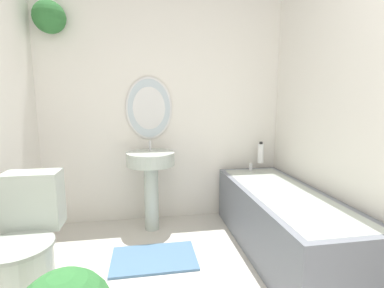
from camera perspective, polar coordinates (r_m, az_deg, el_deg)
name	(u,v)px	position (r m, az deg, el deg)	size (l,w,h in m)	color
wall_back	(158,103)	(2.97, -6.98, 8.29)	(2.62, 0.29, 2.40)	silver
wall_right	(361,112)	(2.28, 31.39, 5.68)	(0.06, 2.56, 2.40)	silver
toilet	(25,250)	(2.17, -31.08, -18.15)	(0.42, 0.60, 0.79)	#B2BCB2
pedestal_sink	(151,171)	(2.76, -8.43, -5.55)	(0.46, 0.46, 0.88)	#B2BCB2
bathtub	(282,220)	(2.55, 17.99, -14.68)	(0.64, 1.67, 0.61)	slate
shampoo_bottle	(261,153)	(3.12, 13.90, -1.80)	(0.06, 0.06, 0.23)	white
bath_mat	(154,258)	(2.46, -7.79, -22.22)	(0.68, 0.43, 0.02)	#4C7093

